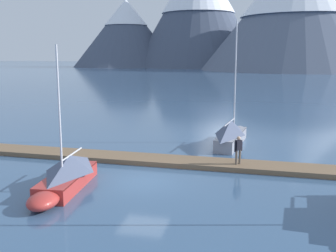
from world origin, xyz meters
TOP-DOWN VIEW (x-y plane):
  - ground_plane at (0.00, 0.00)m, footprint 700.00×700.00m
  - mountain_west_summit at (-65.25, 191.75)m, footprint 57.31×57.31m
  - mountain_central_massif at (-26.55, 195.43)m, footprint 68.67×68.67m
  - mountain_shoulder_ridge at (21.63, 166.01)m, footprint 83.63×83.63m
  - dock at (0.00, 4.00)m, footprint 29.30×3.18m
  - sailboat_second_berth at (-3.50, -1.95)m, footprint 2.18×6.46m
  - sailboat_mid_dock_port at (3.98, 10.07)m, footprint 2.22×7.42m
  - person_on_dock at (4.80, 3.63)m, footprint 0.46×0.43m

SIDE VIEW (x-z plane):
  - ground_plane at x=0.00m, z-range 0.00..0.00m
  - dock at x=0.00m, z-range 0.00..0.30m
  - sailboat_second_berth at x=-3.50m, z-range -2.84..4.35m
  - sailboat_mid_dock_port at x=3.98m, z-range -3.66..5.54m
  - person_on_dock at x=4.80m, z-range 0.42..2.11m
  - mountain_west_summit at x=-65.25m, z-range 0.63..36.51m
  - mountain_shoulder_ridge at x=21.63m, z-range 1.90..54.44m
  - mountain_central_massif at x=-26.55m, z-range 1.98..61.70m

